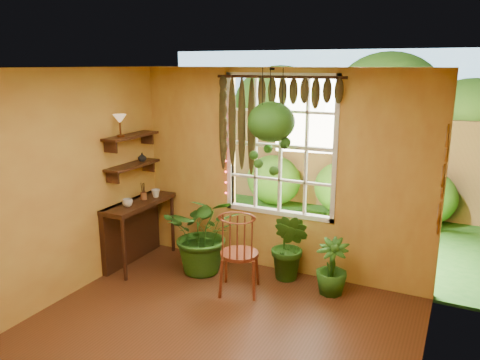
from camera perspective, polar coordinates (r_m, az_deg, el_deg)
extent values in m
plane|color=#592C19|center=(4.81, -6.09, -20.74)|extent=(4.50, 4.50, 0.00)
plane|color=white|center=(3.96, -7.11, 13.36)|extent=(4.50, 4.50, 0.00)
plane|color=gold|center=(6.13, 4.79, 0.87)|extent=(4.00, 0.00, 4.00)
plane|color=gold|center=(5.50, -24.43, -1.90)|extent=(0.00, 4.50, 4.50)
plane|color=gold|center=(3.60, 21.81, -9.70)|extent=(0.00, 4.50, 4.50)
cube|color=white|center=(6.09, 4.96, 4.13)|extent=(1.52, 0.10, 1.86)
cube|color=white|center=(6.12, 5.07, 4.17)|extent=(1.38, 0.01, 1.78)
cylinder|color=#351A0E|center=(5.90, 4.75, 12.42)|extent=(1.70, 0.04, 0.04)
cube|color=#351A0E|center=(6.58, -12.20, -2.81)|extent=(0.40, 1.20, 0.06)
cube|color=#351A0E|center=(6.81, -13.08, -6.01)|extent=(0.08, 1.18, 0.90)
cylinder|color=#351A0E|center=(6.23, -13.96, -8.17)|extent=(0.05, 0.05, 0.86)
cylinder|color=#351A0E|center=(7.05, -8.23, -5.27)|extent=(0.05, 0.05, 0.86)
cube|color=#351A0E|center=(6.50, -12.96, 1.76)|extent=(0.25, 0.90, 0.04)
cube|color=#351A0E|center=(6.43, -13.15, 5.24)|extent=(0.25, 0.90, 0.04)
cube|color=#1B5217|center=(11.14, 14.10, -0.79)|extent=(14.00, 10.00, 0.04)
cube|color=#916A44|center=(9.22, 12.03, 2.17)|extent=(12.00, 0.10, 1.80)
plane|color=#98D1FF|center=(12.61, 16.29, 8.02)|extent=(12.00, 0.00, 12.00)
cylinder|color=maroon|center=(5.75, -0.08, -9.00)|extent=(0.60, 0.60, 0.04)
torus|color=maroon|center=(5.37, -0.36, -4.58)|extent=(0.43, 0.18, 0.45)
imported|color=#1E4B14|center=(6.26, -4.34, -6.48)|extent=(1.22, 1.14, 1.10)
imported|color=#1E4B14|center=(6.07, 6.08, -8.08)|extent=(0.63, 0.58, 0.93)
imported|color=#1E4B14|center=(5.86, 11.11, -10.35)|extent=(0.40, 0.40, 0.70)
ellipsoid|color=black|center=(5.69, 3.82, 6.23)|extent=(0.34, 0.34, 0.20)
ellipsoid|color=#1E4B14|center=(5.68, 3.83, 7.08)|extent=(0.57, 0.57, 0.49)
imported|color=silver|center=(6.36, -13.55, -2.72)|extent=(0.14, 0.14, 0.10)
imported|color=beige|center=(6.73, -10.23, -1.60)|extent=(0.16, 0.16, 0.11)
cylinder|color=brown|center=(6.64, -11.67, -1.91)|extent=(0.08, 0.08, 0.10)
imported|color=#B2AD99|center=(6.64, -11.84, 2.76)|extent=(0.15, 0.15, 0.12)
cylinder|color=#593219|center=(6.25, -14.33, 5.23)|extent=(0.10, 0.10, 0.03)
cylinder|color=#593219|center=(6.24, -14.38, 6.07)|extent=(0.02, 0.02, 0.18)
cone|color=slate|center=(6.22, -14.45, 7.22)|extent=(0.18, 0.18, 0.12)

